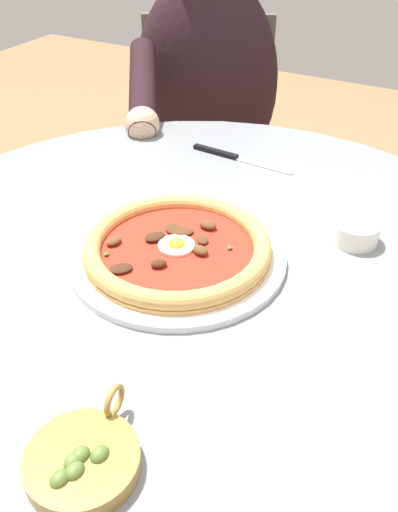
# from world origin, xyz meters

# --- Properties ---
(dining_table) EXTENTS (1.00, 1.00, 0.72)m
(dining_table) POSITION_xyz_m (0.00, 0.00, 0.56)
(dining_table) COLOR gray
(dining_table) RESTS_ON ground
(pizza_on_plate) EXTENTS (0.30, 0.30, 0.03)m
(pizza_on_plate) POSITION_xyz_m (0.01, -0.02, 0.73)
(pizza_on_plate) COLOR white
(pizza_on_plate) RESTS_ON dining_table
(steak_knife) EXTENTS (0.02, 0.20, 0.01)m
(steak_knife) POSITION_xyz_m (-0.31, -0.11, 0.72)
(steak_knife) COLOR silver
(steak_knife) RESTS_ON dining_table
(ramekin_capers) EXTENTS (0.07, 0.07, 0.03)m
(ramekin_capers) POSITION_xyz_m (-0.15, 0.18, 0.73)
(ramekin_capers) COLOR white
(ramekin_capers) RESTS_ON dining_table
(olive_pan) EXTENTS (0.13, 0.11, 0.04)m
(olive_pan) POSITION_xyz_m (0.33, 0.07, 0.73)
(olive_pan) COLOR olive
(olive_pan) RESTS_ON dining_table
(diner_person) EXTENTS (0.57, 0.43, 1.16)m
(diner_person) POSITION_xyz_m (-0.66, -0.34, 0.51)
(diner_person) COLOR #282833
(diner_person) RESTS_ON ground
(cafe_chair_diner) EXTENTS (0.54, 0.54, 0.83)m
(cafe_chair_diner) POSITION_xyz_m (-0.78, -0.40, 0.51)
(cafe_chair_diner) COLOR #504A45
(cafe_chair_diner) RESTS_ON ground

